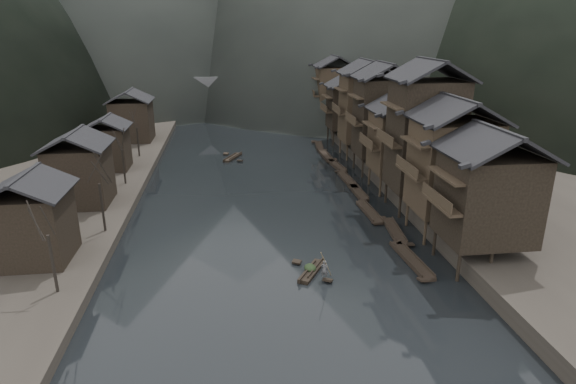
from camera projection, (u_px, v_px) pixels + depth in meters
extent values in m
plane|color=black|center=(273.00, 238.00, 47.67)|extent=(300.00, 300.00, 0.00)
cube|color=#2D2823|center=(441.00, 134.00, 89.00)|extent=(40.00, 200.00, 1.80)
cube|color=#2D2823|center=(44.00, 147.00, 80.89)|extent=(40.00, 200.00, 1.20)
cylinder|color=black|center=(459.00, 267.00, 39.15)|extent=(0.30, 0.30, 2.90)
cylinder|color=black|center=(434.00, 242.00, 43.66)|extent=(0.30, 0.30, 2.90)
cylinder|color=black|center=(490.00, 265.00, 39.48)|extent=(0.30, 0.30, 2.90)
cylinder|color=black|center=(463.00, 240.00, 43.98)|extent=(0.30, 0.30, 2.90)
cube|color=black|center=(488.00, 198.00, 40.14)|extent=(7.00, 6.00, 7.40)
cube|color=#33291C|center=(442.00, 204.00, 39.79)|extent=(1.20, 5.70, 0.25)
cylinder|color=#33291C|center=(425.00, 232.00, 45.72)|extent=(0.30, 0.30, 2.90)
cylinder|color=#33291C|center=(407.00, 214.00, 50.22)|extent=(0.30, 0.30, 2.90)
cylinder|color=#33291C|center=(453.00, 231.00, 46.04)|extent=(0.30, 0.30, 2.90)
cylinder|color=#33291C|center=(432.00, 213.00, 50.55)|extent=(0.30, 0.30, 2.90)
cube|color=#33291C|center=(452.00, 166.00, 46.47)|extent=(7.00, 6.00, 8.86)
cube|color=#33291C|center=(411.00, 172.00, 46.14)|extent=(1.20, 5.70, 0.25)
cylinder|color=black|center=(400.00, 206.00, 52.29)|extent=(0.30, 0.30, 2.90)
cylinder|color=black|center=(386.00, 192.00, 56.79)|extent=(0.30, 0.30, 2.90)
cylinder|color=black|center=(424.00, 205.00, 52.61)|extent=(0.30, 0.30, 2.90)
cylinder|color=black|center=(408.00, 191.00, 57.11)|extent=(0.30, 0.30, 2.90)
cube|color=black|center=(425.00, 136.00, 52.54)|extent=(7.00, 6.00, 11.88)
cube|color=#33291C|center=(389.00, 142.00, 52.27)|extent=(1.20, 5.70, 0.25)
cylinder|color=#33291C|center=(380.00, 186.00, 58.85)|extent=(0.30, 0.30, 2.90)
cylinder|color=#33291C|center=(369.00, 175.00, 63.36)|extent=(0.30, 0.30, 2.90)
cylinder|color=#33291C|center=(402.00, 185.00, 59.18)|extent=(0.30, 0.30, 2.90)
cylinder|color=#33291C|center=(389.00, 174.00, 63.68)|extent=(0.30, 0.30, 2.90)
cube|color=#33291C|center=(401.00, 141.00, 59.83)|extent=(7.00, 6.00, 7.43)
cube|color=#33291C|center=(370.00, 145.00, 59.49)|extent=(1.20, 5.70, 0.25)
cylinder|color=black|center=(363.00, 168.00, 66.36)|extent=(0.30, 0.30, 2.90)
cylinder|color=black|center=(354.00, 159.00, 70.86)|extent=(0.30, 0.30, 2.90)
cylinder|color=black|center=(382.00, 168.00, 66.68)|extent=(0.30, 0.30, 2.90)
cylinder|color=black|center=(372.00, 159.00, 71.18)|extent=(0.30, 0.30, 2.90)
cube|color=black|center=(382.00, 117.00, 66.83)|extent=(7.00, 6.00, 10.52)
cube|color=#33291C|center=(354.00, 122.00, 66.54)|extent=(1.20, 5.70, 0.25)
cylinder|color=#33291C|center=(347.00, 152.00, 74.80)|extent=(0.30, 0.30, 2.90)
cylinder|color=#33291C|center=(340.00, 145.00, 79.30)|extent=(0.30, 0.30, 2.90)
cylinder|color=#33291C|center=(364.00, 152.00, 75.12)|extent=(0.30, 0.30, 2.90)
cylinder|color=#33291C|center=(356.00, 145.00, 79.63)|extent=(0.30, 0.30, 2.90)
cube|color=#33291C|center=(364.00, 108.00, 75.31)|extent=(7.00, 6.00, 10.33)
cube|color=#33291C|center=(339.00, 112.00, 75.01)|extent=(1.20, 5.70, 0.25)
cylinder|color=black|center=(333.00, 138.00, 84.18)|extent=(0.30, 0.30, 2.90)
cylinder|color=black|center=(328.00, 133.00, 88.69)|extent=(0.30, 0.30, 2.90)
cylinder|color=black|center=(349.00, 138.00, 84.50)|extent=(0.30, 0.30, 2.90)
cylinder|color=black|center=(342.00, 132.00, 89.01)|extent=(0.30, 0.30, 2.90)
cube|color=black|center=(349.00, 108.00, 85.19)|extent=(7.00, 6.00, 7.23)
cube|color=#33291C|center=(326.00, 110.00, 84.84)|extent=(1.20, 5.70, 0.25)
cylinder|color=#33291C|center=(321.00, 125.00, 95.44)|extent=(0.30, 0.30, 2.90)
cylinder|color=#33291C|center=(316.00, 121.00, 99.94)|extent=(0.30, 0.30, 2.90)
cylinder|color=#33291C|center=(334.00, 125.00, 95.76)|extent=(0.30, 0.30, 2.90)
cylinder|color=#33291C|center=(329.00, 120.00, 100.26)|extent=(0.30, 0.30, 2.90)
cube|color=#33291C|center=(334.00, 92.00, 96.05)|extent=(7.00, 6.00, 9.68)
cube|color=#33291C|center=(315.00, 95.00, 95.74)|extent=(1.20, 5.70, 0.25)
cube|color=black|center=(33.00, 224.00, 40.15)|extent=(5.50, 5.50, 6.00)
cube|color=black|center=(80.00, 173.00, 53.20)|extent=(6.00, 6.00, 6.50)
cube|color=black|center=(109.00, 147.00, 66.44)|extent=(5.00, 5.00, 5.80)
cube|color=black|center=(132.00, 119.00, 83.17)|extent=(6.50, 6.50, 6.80)
cylinder|color=black|center=(56.00, 261.00, 35.38)|extent=(0.24, 0.24, 4.63)
cylinder|color=black|center=(95.00, 205.00, 46.02)|extent=(0.24, 0.24, 4.81)
cylinder|color=black|center=(126.00, 165.00, 60.33)|extent=(0.24, 0.24, 4.45)
cylinder|color=black|center=(143.00, 140.00, 73.27)|extent=(0.24, 0.24, 4.40)
cube|color=black|center=(411.00, 260.00, 42.80)|extent=(1.60, 7.49, 0.30)
cube|color=black|center=(411.00, 258.00, 42.74)|extent=(1.64, 7.35, 0.10)
cube|color=black|center=(400.00, 242.00, 46.12)|extent=(0.99, 0.97, 0.36)
cube|color=black|center=(424.00, 278.00, 39.38)|extent=(0.99, 0.97, 0.36)
cube|color=black|center=(394.00, 231.00, 48.78)|extent=(1.72, 6.87, 0.30)
cube|color=black|center=(394.00, 230.00, 48.72)|extent=(1.76, 6.73, 0.10)
cube|color=black|center=(382.00, 218.00, 51.75)|extent=(1.01, 0.92, 0.35)
cube|color=black|center=(409.00, 243.00, 45.73)|extent=(1.01, 0.92, 0.35)
cube|color=black|center=(369.00, 212.00, 53.76)|extent=(1.37, 6.67, 0.30)
cube|color=black|center=(369.00, 211.00, 53.70)|extent=(1.42, 6.54, 0.10)
cube|color=black|center=(363.00, 201.00, 56.71)|extent=(0.97, 0.85, 0.34)
cube|color=black|center=(377.00, 222.00, 50.72)|extent=(0.97, 0.85, 0.34)
cube|color=black|center=(358.00, 192.00, 60.26)|extent=(1.24, 6.04, 0.30)
cube|color=black|center=(358.00, 191.00, 60.20)|extent=(1.29, 5.92, 0.10)
cube|color=black|center=(353.00, 184.00, 62.93)|extent=(0.95, 0.76, 0.33)
cube|color=black|center=(364.00, 199.00, 57.50)|extent=(0.95, 0.76, 0.33)
cube|color=black|center=(348.00, 181.00, 64.81)|extent=(1.34, 7.20, 0.30)
cube|color=black|center=(348.00, 179.00, 64.75)|extent=(1.39, 7.06, 0.10)
cube|color=black|center=(343.00, 172.00, 68.00)|extent=(0.96, 0.91, 0.35)
cube|color=black|center=(353.00, 188.00, 61.52)|extent=(0.96, 0.91, 0.35)
cube|color=black|center=(336.00, 166.00, 71.79)|extent=(1.87, 6.72, 0.30)
cube|color=black|center=(336.00, 165.00, 71.73)|extent=(1.91, 6.59, 0.10)
cube|color=black|center=(334.00, 159.00, 74.75)|extent=(1.02, 0.92, 0.34)
cube|color=black|center=(338.00, 171.00, 68.73)|extent=(1.02, 0.92, 0.34)
cube|color=black|center=(326.00, 156.00, 76.93)|extent=(1.29, 7.26, 0.30)
cube|color=black|center=(326.00, 155.00, 76.87)|extent=(1.34, 7.12, 0.10)
cube|color=black|center=(323.00, 150.00, 80.15)|extent=(0.96, 0.91, 0.36)
cube|color=black|center=(330.00, 161.00, 73.62)|extent=(0.96, 0.91, 0.36)
cube|color=black|center=(319.00, 146.00, 83.68)|extent=(1.81, 6.33, 0.30)
cube|color=black|center=(319.00, 145.00, 83.62)|extent=(1.85, 6.22, 0.10)
cube|color=black|center=(314.00, 141.00, 86.38)|extent=(1.02, 0.87, 0.33)
cube|color=black|center=(324.00, 149.00, 80.87)|extent=(1.02, 0.87, 0.33)
cube|color=black|center=(233.00, 157.00, 76.31)|extent=(3.12, 5.15, 0.30)
cube|color=black|center=(233.00, 156.00, 76.25)|extent=(3.12, 5.08, 0.10)
cube|color=black|center=(226.00, 153.00, 78.27)|extent=(1.05, 0.95, 0.31)
cube|color=black|center=(240.00, 160.00, 74.26)|extent=(1.05, 0.95, 0.31)
cube|color=black|center=(284.00, 130.00, 96.72)|extent=(3.34, 4.73, 0.30)
cube|color=black|center=(284.00, 129.00, 96.66)|extent=(3.33, 4.67, 0.10)
cube|color=black|center=(289.00, 127.00, 98.72)|extent=(1.04, 0.96, 0.30)
cube|color=black|center=(279.00, 131.00, 94.63)|extent=(1.04, 0.96, 0.30)
cube|color=black|center=(251.00, 123.00, 103.98)|extent=(3.29, 4.45, 0.30)
cube|color=black|center=(251.00, 122.00, 103.92)|extent=(3.28, 4.40, 0.10)
cube|color=black|center=(246.00, 120.00, 105.56)|extent=(1.03, 0.94, 0.29)
cube|color=black|center=(257.00, 123.00, 102.30)|extent=(1.03, 0.94, 0.29)
cube|color=#4C4C4F|center=(244.00, 83.00, 112.86)|extent=(40.00, 6.00, 1.60)
cube|color=#4C4C4F|center=(244.00, 79.00, 109.91)|extent=(40.00, 0.50, 1.00)
cube|color=#4C4C4F|center=(243.00, 77.00, 114.97)|extent=(40.00, 0.50, 1.00)
cube|color=#4C4C4F|center=(184.00, 102.00, 112.53)|extent=(3.20, 6.00, 6.40)
cube|color=#4C4C4F|center=(225.00, 101.00, 113.64)|extent=(3.20, 6.00, 6.40)
cube|color=#4C4C4F|center=(263.00, 100.00, 114.70)|extent=(3.20, 6.00, 6.40)
cube|color=#4C4C4F|center=(303.00, 99.00, 115.81)|extent=(3.20, 6.00, 6.40)
cube|color=black|center=(312.00, 271.00, 40.83)|extent=(2.93, 4.10, 0.30)
cube|color=black|center=(312.00, 269.00, 40.77)|extent=(2.93, 4.05, 0.10)
cube|color=black|center=(297.00, 261.00, 42.30)|extent=(0.94, 0.85, 0.28)
cube|color=black|center=(328.00, 279.00, 39.26)|extent=(0.94, 0.85, 0.28)
ellipsoid|color=black|center=(310.00, 264.00, 40.80)|extent=(1.01, 1.32, 0.61)
imported|color=#4E4E50|center=(325.00, 267.00, 39.27)|extent=(0.70, 0.60, 1.64)
cylinder|color=#8C7A51|center=(328.00, 237.00, 38.43)|extent=(1.60, 2.29, 3.68)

